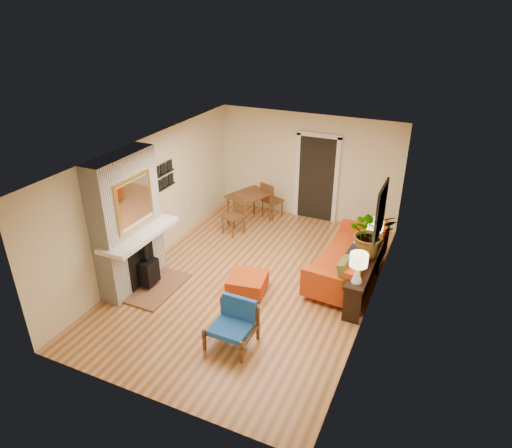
# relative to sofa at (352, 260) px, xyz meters

# --- Properties ---
(room_shell) EXTENTS (6.50, 6.50, 6.50)m
(room_shell) POSITION_rel_sofa_xyz_m (-1.14, 1.74, 0.83)
(room_shell) COLOR #D68852
(room_shell) RESTS_ON ground
(fireplace) EXTENTS (1.09, 1.68, 2.60)m
(fireplace) POSITION_rel_sofa_xyz_m (-3.74, -1.89, 0.83)
(fireplace) COLOR white
(fireplace) RESTS_ON ground
(sofa) EXTENTS (1.18, 2.42, 0.93)m
(sofa) POSITION_rel_sofa_xyz_m (0.00, 0.00, 0.00)
(sofa) COLOR silver
(sofa) RESTS_ON ground
(ottoman) EXTENTS (0.78, 0.78, 0.34)m
(ottoman) POSITION_rel_sofa_xyz_m (-1.66, -1.27, -0.21)
(ottoman) COLOR silver
(ottoman) RESTS_ON ground
(blue_chair) EXTENTS (0.70, 0.69, 0.73)m
(blue_chair) POSITION_rel_sofa_xyz_m (-1.27, -2.59, -0.01)
(blue_chair) COLOR brown
(blue_chair) RESTS_ON ground
(dining_table) EXTENTS (1.17, 1.77, 0.94)m
(dining_table) POSITION_rel_sofa_xyz_m (-2.79, 1.36, 0.21)
(dining_table) COLOR brown
(dining_table) RESTS_ON ground
(console_table) EXTENTS (0.34, 1.85, 0.72)m
(console_table) POSITION_rel_sofa_xyz_m (0.33, -0.51, 0.17)
(console_table) COLOR black
(console_table) RESTS_ON ground
(lamp_near) EXTENTS (0.30, 0.30, 0.54)m
(lamp_near) POSITION_rel_sofa_xyz_m (0.33, -1.20, 0.66)
(lamp_near) COLOR white
(lamp_near) RESTS_ON console_table
(lamp_far) EXTENTS (0.30, 0.30, 0.54)m
(lamp_far) POSITION_rel_sofa_xyz_m (0.33, 0.16, 0.66)
(lamp_far) COLOR white
(lamp_far) RESTS_ON console_table
(houseplant) EXTENTS (1.02, 0.96, 0.91)m
(houseplant) POSITION_rel_sofa_xyz_m (0.32, -0.20, 0.77)
(houseplant) COLOR #1E5919
(houseplant) RESTS_ON console_table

